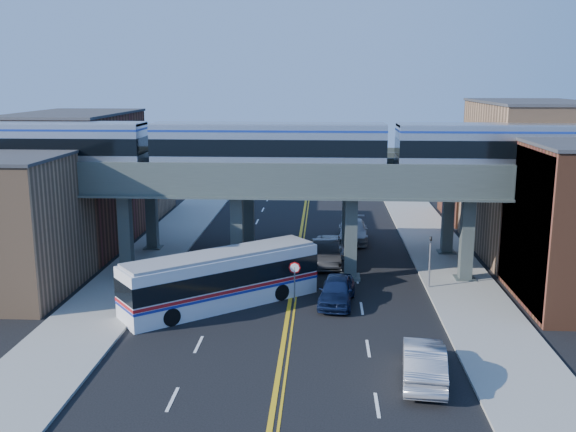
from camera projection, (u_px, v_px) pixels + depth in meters
name	position (u px, v px, depth m)	size (l,w,h in m)	color
ground	(287.00, 319.00, 37.83)	(120.00, 120.00, 0.00)	black
sidewalk_west	(142.00, 266.00, 48.21)	(5.00, 70.00, 0.16)	gray
sidewalk_east	(452.00, 271.00, 46.93)	(5.00, 70.00, 0.16)	gray
building_west_a	(8.00, 225.00, 41.82)	(8.00, 10.00, 9.00)	#966F4D
building_west_b	(77.00, 182.00, 53.32)	(8.00, 14.00, 11.00)	brown
building_west_c	(125.00, 176.00, 66.33)	(8.00, 10.00, 8.00)	#966F4D
building_east_b	(530.00, 179.00, 51.16)	(8.00, 14.00, 12.00)	#966F4D
building_east_c	(488.00, 174.00, 64.16)	(8.00, 10.00, 9.00)	brown
mural_panel	(524.00, 228.00, 39.93)	(0.10, 9.50, 9.50)	teal
elevated_viaduct_near	(294.00, 188.00, 44.28)	(52.00, 3.60, 7.40)	#3D4746
elevated_viaduct_far	(298.00, 174.00, 51.11)	(52.00, 3.60, 7.40)	#3D4746
transit_train	(269.00, 146.00, 43.77)	(49.14, 3.08, 3.60)	black
stop_sign	(295.00, 275.00, 40.37)	(0.76, 0.09, 2.63)	slate
traffic_signal	(430.00, 256.00, 42.69)	(0.15, 0.18, 4.10)	slate
transit_bus	(222.00, 280.00, 39.73)	(11.75, 10.07, 3.28)	silver
car_lane_a	(337.00, 290.00, 40.21)	(2.06, 5.11, 1.74)	#0F1A39
car_lane_b	(326.00, 253.00, 48.62)	(1.93, 5.53, 1.82)	#2C2C2E
car_lane_c	(330.00, 246.00, 51.48)	(2.34, 5.08, 1.41)	silver
car_lane_d	(353.00, 231.00, 55.94)	(2.50, 6.14, 1.78)	#9E9EA2
car_parked_curb	(424.00, 362.00, 29.96)	(1.92, 5.51, 1.82)	#9B9A9E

